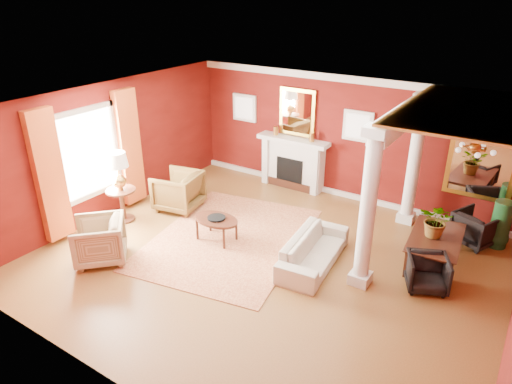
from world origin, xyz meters
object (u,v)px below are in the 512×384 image
Objects in this scene: armchair_leopard at (178,189)px; dining_table at (437,243)px; armchair_stripe at (99,239)px; coffee_table at (216,221)px; sofa at (314,246)px; side_table at (119,175)px.

armchair_leopard is 5.56m from dining_table.
armchair_stripe reaches higher than coffee_table.
dining_table is (5.49, 0.83, -0.05)m from armchair_leopard.
sofa is 2.00× the size of armchair_leopard.
armchair_stripe reaches higher than dining_table.
sofa is at bearing 72.83° from armchair_leopard.
side_table is at bearing -169.30° from coffee_table.
coffee_table is at bearing 106.47° from dining_table.
armchair_leopard is 0.62× the size of side_table.
armchair_stripe is at bearing -56.86° from side_table.
coffee_table is 2.36m from side_table.
dining_table reaches higher than coffee_table.
side_table is (-0.63, -1.10, 0.58)m from armchair_leopard.
dining_table is (3.88, 1.50, 0.00)m from coffee_table.
sofa reaches higher than coffee_table.
armchair_stripe is 0.96× the size of coffee_table.
side_table is at bearing 102.78° from dining_table.
armchair_leopard is 1.39m from side_table.
dining_table is at bearing -62.67° from sofa.
side_table is 1.00× the size of dining_table.
armchair_leopard is at bearing 140.51° from armchair_stripe.
armchair_stripe is at bearing 117.22° from dining_table.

